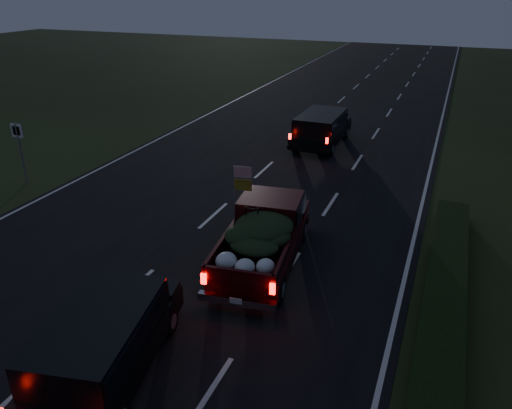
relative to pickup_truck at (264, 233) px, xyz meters
The scene contains 7 objects.
ground 4.00m from the pickup_truck, 135.69° to the right, with size 120.00×120.00×0.00m, color black.
road_asphalt 4.00m from the pickup_truck, 135.69° to the right, with size 14.00×120.00×0.02m, color black.
hedge_row 5.08m from the pickup_truck, ahead, with size 1.00×10.00×0.60m, color black.
route_sign 11.53m from the pickup_truck, 168.52° to the left, with size 0.55×0.08×2.50m.
pickup_truck is the anchor object (origin of this frame).
lead_suv 11.72m from the pickup_truck, 96.95° to the left, with size 2.00×4.72×1.35m.
rear_suv 5.69m from the pickup_truck, 104.11° to the right, with size 2.69×4.70×1.27m.
Camera 1 is at (7.28, -9.16, 7.60)m, focal length 35.00 mm.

